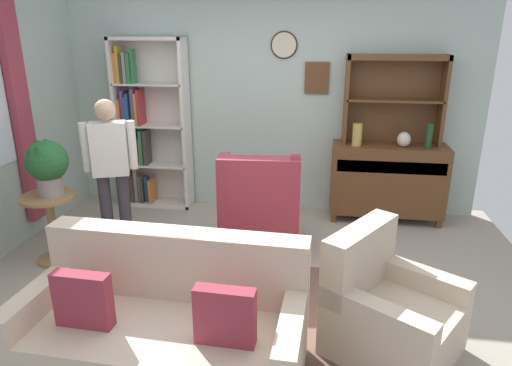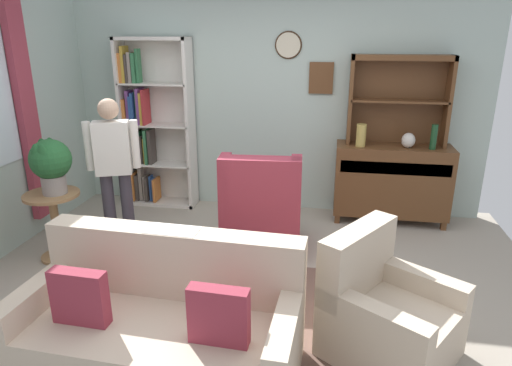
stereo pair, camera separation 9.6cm
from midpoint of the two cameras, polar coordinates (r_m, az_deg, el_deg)
The scene contains 18 objects.
ground_plane at distance 4.05m, azimuth -1.24°, elevation -13.81°, with size 5.40×4.60×0.02m, color #9E9384.
wall_back at distance 5.57m, azimuth 2.96°, elevation 10.82°, with size 5.00×0.09×2.80m.
area_rug at distance 3.77m, azimuth 0.96°, elevation -16.33°, with size 2.68×1.68×0.01m, color brown.
bookshelf at distance 5.85m, azimuth -12.69°, elevation 6.90°, with size 0.90×0.30×2.10m.
sideboard at distance 5.52m, azimuth 17.22°, elevation 0.36°, with size 1.30×0.45×0.92m.
sideboard_hutch at distance 5.40m, azimuth 18.17°, elevation 11.35°, with size 1.10×0.26×1.00m.
vase_tall at distance 5.26m, azimuth 13.65°, elevation 5.89°, with size 0.11×0.11×0.25m, color tan.
vase_round at distance 5.35m, azimuth 19.19°, elevation 5.11°, with size 0.15×0.15×0.17m, color beige.
bottle_wine at distance 5.36m, azimuth 22.04°, elevation 5.42°, with size 0.07×0.07×0.28m, color #194223.
couch_floral at distance 3.16m, azimuth -10.93°, elevation -17.64°, with size 1.83×0.93×0.90m.
armchair_floral at distance 3.39m, azimuth 16.91°, elevation -15.84°, with size 1.06×1.06×0.88m.
wingback_chair at distance 4.59m, azimuth 1.31°, elevation -4.16°, with size 0.84×0.86×1.05m.
plant_stand at distance 4.82m, azimuth -23.55°, elevation -4.15°, with size 0.52×0.52×0.68m.
potted_plant_large at distance 4.64m, azimuth -24.05°, elevation 2.43°, with size 0.38×0.38×0.53m.
potted_plant_small at distance 4.60m, azimuth -20.60°, elevation -8.02°, with size 0.24×0.24×0.33m.
person_reading at distance 4.67m, azimuth -16.96°, elevation 2.23°, with size 0.51×0.31×1.56m.
coffee_table at distance 3.77m, azimuth -4.73°, elevation -10.10°, with size 0.80×0.50×0.42m.
book_stack at distance 3.74m, azimuth -6.25°, elevation -8.86°, with size 0.20×0.13×0.05m.
Camera 2 is at (0.72, -3.34, 2.17)m, focal length 31.64 mm.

